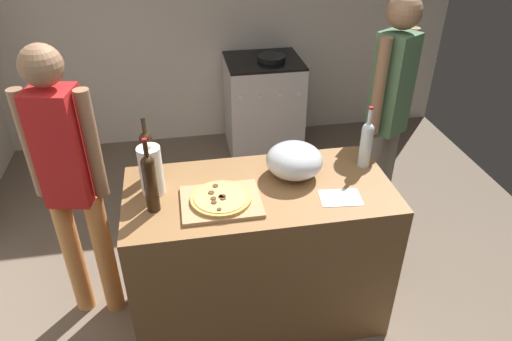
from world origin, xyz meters
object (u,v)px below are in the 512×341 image
at_px(wine_bottle_dark, 148,153).
at_px(stove, 263,105).
at_px(paper_towel_roll, 151,171).
at_px(person_in_stripes, 69,177).
at_px(wine_bottle_amber, 366,142).
at_px(mixing_bowl, 294,160).
at_px(wine_bottle_clear, 150,181).
at_px(person_in_red, 388,111).
at_px(pizza, 221,198).

height_order(wine_bottle_dark, stove, wine_bottle_dark).
xyz_separation_m(paper_towel_roll, person_in_stripes, (-0.43, 0.13, -0.07)).
relative_size(paper_towel_roll, wine_bottle_amber, 0.74).
bearing_deg(paper_towel_roll, person_in_stripes, 163.55).
bearing_deg(person_in_stripes, wine_bottle_dark, 3.44).
height_order(mixing_bowl, person_in_stripes, person_in_stripes).
bearing_deg(wine_bottle_clear, paper_towel_roll, 90.52).
bearing_deg(wine_bottle_amber, person_in_red, 53.84).
relative_size(wine_bottle_dark, person_in_stripes, 0.21).
bearing_deg(paper_towel_roll, person_in_red, 19.13).
height_order(paper_towel_roll, person_in_red, person_in_red).
bearing_deg(person_in_red, person_in_stripes, -168.45).
height_order(person_in_stripes, person_in_red, person_in_red).
bearing_deg(wine_bottle_dark, paper_towel_roll, -83.46).
height_order(paper_towel_roll, person_in_stripes, person_in_stripes).
relative_size(pizza, wine_bottle_clear, 0.77).
xyz_separation_m(wine_bottle_clear, person_in_stripes, (-0.43, 0.28, -0.11)).
distance_m(pizza, person_in_stripes, 0.82).
xyz_separation_m(stove, person_in_stripes, (-1.39, -1.82, 0.52)).
bearing_deg(mixing_bowl, pizza, -155.81).
relative_size(pizza, stove, 0.33).
xyz_separation_m(stove, person_in_red, (0.55, -1.42, 0.56)).
relative_size(wine_bottle_amber, wine_bottle_clear, 0.91).
distance_m(mixing_bowl, wine_bottle_clear, 0.78).
height_order(paper_towel_roll, stove, paper_towel_roll).
xyz_separation_m(pizza, paper_towel_roll, (-0.33, 0.16, 0.10)).
relative_size(stove, person_in_stripes, 0.56).
xyz_separation_m(wine_bottle_clear, person_in_red, (1.51, 0.68, -0.07)).
bearing_deg(person_in_stripes, paper_towel_roll, -16.45).
distance_m(wine_bottle_amber, person_in_stripes, 1.61).
relative_size(wine_bottle_amber, person_in_stripes, 0.22).
distance_m(pizza, stove, 2.25).
xyz_separation_m(paper_towel_roll, wine_bottle_clear, (0.00, -0.15, 0.04)).
relative_size(wine_bottle_dark, person_in_red, 0.20).
relative_size(wine_bottle_amber, person_in_red, 0.21).
xyz_separation_m(pizza, person_in_stripes, (-0.76, 0.29, 0.03)).
height_order(wine_bottle_dark, person_in_red, person_in_red).
bearing_deg(pizza, mixing_bowl, 24.19).
xyz_separation_m(mixing_bowl, wine_bottle_dark, (-0.77, 0.12, 0.06)).
bearing_deg(wine_bottle_clear, mixing_bowl, 13.46).
xyz_separation_m(pizza, wine_bottle_clear, (-0.33, 0.01, 0.14)).
height_order(mixing_bowl, wine_bottle_dark, wine_bottle_dark).
distance_m(paper_towel_roll, wine_bottle_clear, 0.16).
distance_m(pizza, wine_bottle_amber, 0.88).
distance_m(wine_bottle_clear, person_in_stripes, 0.53).
bearing_deg(person_in_red, paper_towel_roll, -160.87).
bearing_deg(pizza, wine_bottle_dark, 138.20).
relative_size(mixing_bowl, person_in_red, 0.18).
bearing_deg(wine_bottle_dark, person_in_red, 13.68).
height_order(mixing_bowl, paper_towel_roll, paper_towel_roll).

